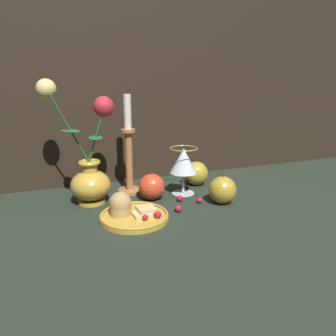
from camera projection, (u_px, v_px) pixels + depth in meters
The scene contains 13 objects.
ground_plane at pixel (145, 206), 0.95m from camera, with size 2.40×2.40×0.00m, color #232D23.
vase at pixel (89, 167), 0.94m from camera, with size 0.20×0.12×0.36m.
plate_with_pastries at pixel (130, 212), 0.85m from camera, with size 0.18×0.18×0.07m.
wine_glass at pixel (183, 162), 1.02m from camera, with size 0.09×0.09×0.15m.
candlestick at pixel (129, 155), 1.03m from camera, with size 0.08×0.08×0.32m.
apple_beside_vase at pixel (196, 173), 1.12m from camera, with size 0.08×0.08×0.09m.
apple_near_glass at pixel (152, 187), 0.99m from camera, with size 0.08×0.08×0.09m.
apple_at_table_edge at pixel (223, 190), 0.96m from camera, with size 0.08×0.08×0.09m.
berry_near_plate at pixel (178, 209), 0.90m from camera, with size 0.02×0.02×0.02m, color #AD192D.
berry_front_center at pixel (124, 196), 1.00m from camera, with size 0.02×0.02×0.02m, color #AD192D.
berry_by_glass_stem at pixel (180, 199), 0.98m from camera, with size 0.02×0.02×0.02m, color #AD192D.
berry_under_candlestick at pixel (219, 192), 1.04m from camera, with size 0.02×0.02×0.02m, color #AD192D.
berry_far_right at pixel (199, 201), 0.97m from camera, with size 0.02×0.02×0.02m, color #AD192D.
Camera 1 is at (-0.25, -0.85, 0.36)m, focal length 35.00 mm.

